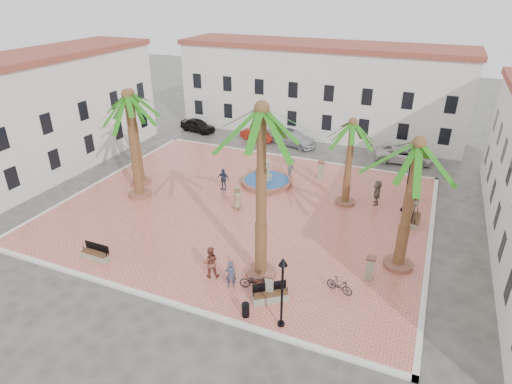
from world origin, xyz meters
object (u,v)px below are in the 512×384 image
palm_e (417,159)px  litter_bin (246,310)px  bollard_se (270,285)px  lamppost_s (282,281)px  pedestrian_fountain_b (223,179)px  cyclist_b (210,262)px  bench_se (270,296)px  bollard_n (321,170)px  car_red (258,135)px  pedestrian_fountain_a (237,197)px  bench_e (415,220)px  cyclist_a (231,275)px  palm_ne (352,133)px  palm_s (262,129)px  fountain (266,181)px  lamppost_e (409,174)px  bollard_e (370,268)px  bench_ne (412,197)px  car_silver (292,138)px  bench_s (96,255)px  pedestrian_north (291,168)px  pedestrian_east (377,192)px  car_black (198,125)px  palm_nw (132,104)px  palm_sw (128,107)px  car_white (404,155)px  bicycle_b (340,285)px  bicycle_a (255,281)px

palm_e → litter_bin: palm_e is taller
bollard_se → litter_bin: 1.94m
lamppost_s → pedestrian_fountain_b: bearing=127.2°
cyclist_b → bench_se: bearing=144.5°
palm_e → bollard_n: size_ratio=5.13×
car_red → litter_bin: bearing=-148.2°
pedestrian_fountain_a → bench_e: bearing=-29.4°
pedestrian_fountain_a → cyclist_a: bearing=-109.3°
palm_ne → palm_s: bearing=-103.4°
fountain → lamppost_e: bearing=-2.0°
palm_ne → bollard_e: bearing=-69.2°
bench_ne → pedestrian_fountain_a: bearing=101.2°
palm_e → bench_se: 10.43m
litter_bin → car_silver: car_silver is taller
bollard_n → pedestrian_fountain_b: bearing=-142.4°
cyclist_b → pedestrian_fountain_a: size_ratio=1.04×
bench_s → bollard_e: (15.49, 4.50, 0.47)m
bench_se → bollard_e: size_ratio=1.32×
fountain → litter_bin: bearing=-72.1°
pedestrian_fountain_b → bench_se: bearing=-52.7°
pedestrian_north → pedestrian_east: pedestrian_east is taller
bench_se → bench_s: bearing=146.8°
bollard_e → car_black: size_ratio=0.34×
pedestrian_fountain_b → bollard_e: bearing=-28.8°
bench_ne → car_red: size_ratio=0.53×
lamppost_s → palm_e: bearing=57.0°
pedestrian_east → car_red: pedestrian_east is taller
bench_s → pedestrian_fountain_a: pedestrian_fountain_a is taller
palm_nw → bench_se: size_ratio=4.11×
palm_nw → lamppost_s: palm_nw is taller
palm_sw → car_white: palm_sw is taller
palm_nw → pedestrian_fountain_a: bearing=-6.3°
bollard_se → bicycle_b: bollard_se is taller
bollard_n → bollard_e: size_ratio=1.09×
palm_ne → cyclist_a: bearing=-106.4°
palm_nw → palm_s: palm_s is taller
cyclist_b → car_silver: cyclist_b is taller
lamppost_e → pedestrian_east: (-2.01, 0.36, -1.98)m
fountain → palm_ne: 8.58m
palm_nw → bench_ne: 22.59m
pedestrian_north → pedestrian_fountain_b: bearing=142.9°
bench_e → palm_ne: bearing=79.7°
palm_ne → lamppost_e: (4.17, 0.49, -2.61)m
fountain → cyclist_a: size_ratio=2.53×
bench_ne → pedestrian_fountain_b: 14.66m
bollard_e → car_white: bearing=90.2°
palm_ne → lamppost_s: size_ratio=1.68×
litter_bin → bicycle_a: 2.22m
bollard_se → cyclist_b: cyclist_b is taller
palm_ne → bench_se: size_ratio=3.49×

